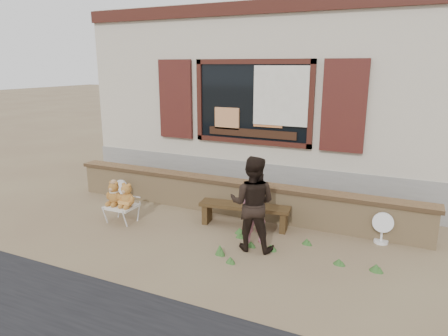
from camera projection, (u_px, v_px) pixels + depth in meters
The scene contains 12 objects.
ground at pixel (209, 232), 6.85m from camera, with size 80.00×80.00×0.00m, color brown.
shopfront at pixel (288, 96), 10.28m from camera, with size 8.04×5.13×4.00m.
brick_wall at pixel (233, 197), 7.64m from camera, with size 7.10×0.36×0.67m.
bench at pixel (244, 211), 7.02m from camera, with size 1.63×0.56×0.41m.
folding_chair at pixel (122, 207), 7.23m from camera, with size 0.52×0.46×0.32m.
teddy_bear_left at pixel (114, 193), 7.22m from camera, with size 0.33×0.29×0.45m, color brown, non-canonical shape.
teddy_bear_right at pixel (127, 195), 7.11m from camera, with size 0.33×0.28×0.45m, color #966229, non-canonical shape.
child at pixel (254, 212), 6.32m from camera, with size 0.38×0.25×1.04m, color pink.
adult at pixel (252, 203), 6.07m from camera, with size 0.72×0.56×1.48m, color black.
fan_left at pixel (122, 191), 8.31m from camera, with size 0.31×0.20×0.48m.
fan_right at pixel (382, 227), 6.38m from camera, with size 0.33×0.22×0.53m.
grass_tufts at pixel (277, 249), 6.12m from camera, with size 2.40×1.22×0.16m.
Camera 1 is at (2.91, -5.65, 2.79)m, focal length 32.00 mm.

